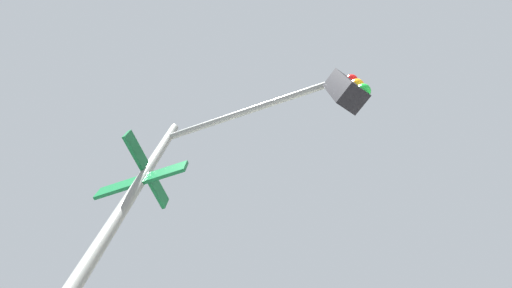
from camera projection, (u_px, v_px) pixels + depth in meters
The scene contains 1 object.
traffic_signal_near at pixel (231, 163), 3.18m from camera, with size 2.63×2.12×6.39m.
Camera 1 is at (-4.50, -7.05, 1.68)m, focal length 22.65 mm.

